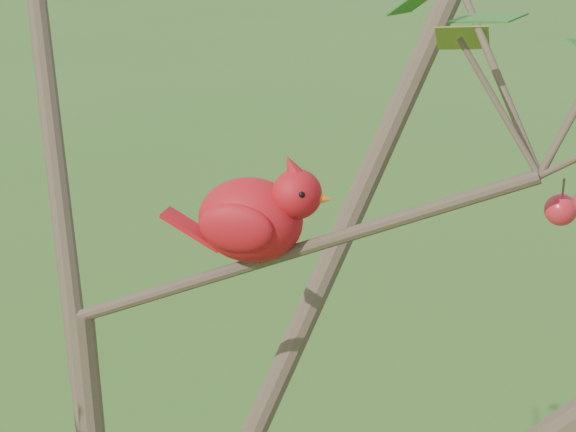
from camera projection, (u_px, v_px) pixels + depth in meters
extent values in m
sphere|color=red|center=(561.00, 210.00, 1.08)|extent=(0.04, 0.04, 0.04)
ellipsoid|color=red|center=(251.00, 220.00, 1.13)|extent=(0.15, 0.12, 0.11)
sphere|color=red|center=(297.00, 194.00, 1.10)|extent=(0.07, 0.07, 0.06)
cone|color=red|center=(293.00, 169.00, 1.09)|extent=(0.05, 0.04, 0.05)
cone|color=#D85914|center=(322.00, 199.00, 1.10)|extent=(0.03, 0.03, 0.02)
ellipsoid|color=black|center=(313.00, 199.00, 1.10)|extent=(0.02, 0.04, 0.03)
cube|color=red|center=(193.00, 229.00, 1.16)|extent=(0.09, 0.04, 0.05)
ellipsoid|color=red|center=(256.00, 207.00, 1.17)|extent=(0.10, 0.04, 0.06)
ellipsoid|color=red|center=(236.00, 228.00, 1.09)|extent=(0.10, 0.04, 0.06)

